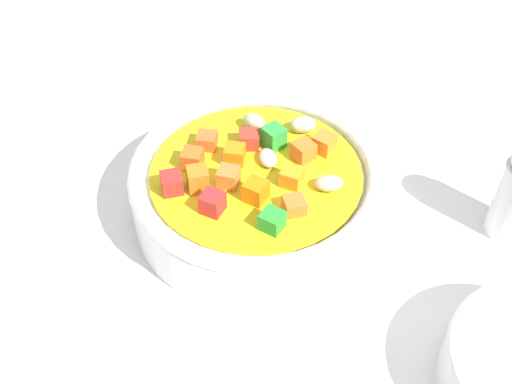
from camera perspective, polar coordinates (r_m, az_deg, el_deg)
ground_plane at (r=53.82cm, az=0.00°, el=-2.72°), size 140.00×140.00×2.00cm
soup_bowl_main at (r=50.95cm, az=0.00°, el=0.28°), size 19.70×19.70×6.59cm
spoon at (r=58.12cm, az=-17.68°, el=0.99°), size 21.01×7.90×0.73cm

